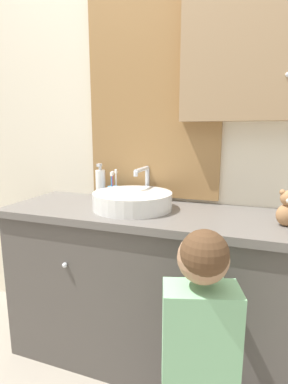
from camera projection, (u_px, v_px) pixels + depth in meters
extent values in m
cube|color=beige|center=(167.00, 118.00, 1.61)|extent=(3.20, 0.06, 2.50)
cube|color=olive|center=(153.00, 81.00, 1.56)|extent=(0.73, 0.02, 1.23)
cube|color=#B2C1CC|center=(153.00, 81.00, 1.56)|extent=(0.67, 0.01, 1.17)
cube|color=#997A56|center=(247.00, 35.00, 1.34)|extent=(0.59, 0.10, 0.75)
sphere|color=silver|center=(288.00, 75.00, 1.27)|extent=(0.02, 0.02, 0.02)
cube|color=#4C4742|center=(149.00, 290.00, 1.52)|extent=(1.41, 0.47, 0.77)
cube|color=#605B56|center=(149.00, 214.00, 1.44)|extent=(1.45, 0.51, 0.03)
sphere|color=silver|center=(65.00, 265.00, 1.37)|extent=(0.02, 0.02, 0.02)
sphere|color=silver|center=(209.00, 290.00, 1.15)|extent=(0.02, 0.02, 0.02)
cylinder|color=silver|center=(132.00, 201.00, 1.47)|extent=(0.39, 0.39, 0.08)
cylinder|color=silver|center=(132.00, 193.00, 1.46)|extent=(0.32, 0.32, 0.01)
cylinder|color=silver|center=(147.00, 184.00, 1.66)|extent=(0.02, 0.02, 0.18)
cylinder|color=silver|center=(142.00, 170.00, 1.56)|extent=(0.02, 0.18, 0.02)
cylinder|color=silver|center=(136.00, 174.00, 1.48)|extent=(0.02, 0.02, 0.02)
sphere|color=white|center=(166.00, 195.00, 1.64)|extent=(0.05, 0.05, 0.05)
cylinder|color=#4C93C6|center=(114.00, 193.00, 1.68)|extent=(0.07, 0.07, 0.07)
cylinder|color=white|center=(116.00, 183.00, 1.67)|extent=(0.01, 0.01, 0.16)
cube|color=white|center=(116.00, 171.00, 1.65)|extent=(0.01, 0.02, 0.02)
cylinder|color=#D6423D|center=(113.00, 184.00, 1.69)|extent=(0.01, 0.01, 0.14)
cube|color=white|center=(113.00, 173.00, 1.67)|extent=(0.01, 0.02, 0.02)
cylinder|color=#3884DB|center=(112.00, 185.00, 1.67)|extent=(0.01, 0.01, 0.14)
cube|color=white|center=(111.00, 174.00, 1.65)|extent=(0.01, 0.02, 0.02)
cylinder|color=white|center=(101.00, 184.00, 1.71)|extent=(0.05, 0.05, 0.16)
cylinder|color=silver|center=(100.00, 168.00, 1.69)|extent=(0.02, 0.02, 0.02)
cube|color=silver|center=(99.00, 165.00, 1.68)|extent=(0.02, 0.03, 0.02)
cube|color=#7FBC89|center=(200.00, 341.00, 0.94)|extent=(0.26, 0.19, 0.37)
sphere|color=#997051|center=(203.00, 258.00, 0.89)|extent=(0.16, 0.16, 0.16)
sphere|color=#4C331E|center=(204.00, 254.00, 0.86)|extent=(0.14, 0.14, 0.14)
cylinder|color=#7FBC89|center=(216.00, 277.00, 1.11)|extent=(0.13, 0.28, 0.05)
cylinder|color=#3884DB|center=(210.00, 252.00, 1.24)|extent=(0.02, 0.05, 0.12)
ellipsoid|color=#9E7047|center=(287.00, 215.00, 1.20)|extent=(0.08, 0.07, 0.09)
sphere|color=#9E7047|center=(288.00, 198.00, 1.18)|extent=(0.06, 0.06, 0.06)
sphere|color=#9E7047|center=(282.00, 192.00, 1.19)|extent=(0.02, 0.02, 0.02)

